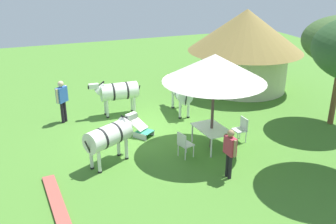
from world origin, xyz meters
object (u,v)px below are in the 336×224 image
object	(u,v)px
thatched_hut	(245,44)
patio_dining_table	(212,130)
zebra_by_umbrella	(118,92)
patio_chair_near_lawn	(241,128)
striped_lounge_chair	(142,130)
guest_beside_umbrella	(230,149)
standing_watcher	(62,98)
shade_umbrella	(215,68)
zebra_nearest_camera	(180,91)
zebra_toward_hut	(109,136)
patio_chair_west_end	(184,143)

from	to	relation	value
thatched_hut	patio_dining_table	world-z (taller)	thatched_hut
zebra_by_umbrella	patio_chair_near_lawn	bearing A→B (deg)	-138.37
striped_lounge_chair	guest_beside_umbrella	bearing A→B (deg)	75.77
patio_dining_table	patio_chair_near_lawn	xyz separation A→B (m)	(-0.06, 1.24, -0.14)
patio_dining_table	standing_watcher	world-z (taller)	standing_watcher
guest_beside_umbrella	zebra_by_umbrella	bearing A→B (deg)	-167.95
shade_umbrella	zebra_by_umbrella	world-z (taller)	shade_umbrella
zebra_nearest_camera	guest_beside_umbrella	bearing A→B (deg)	-89.42
patio_dining_table	zebra_nearest_camera	xyz separation A→B (m)	(-3.48, 0.24, 0.31)
patio_dining_table	striped_lounge_chair	xyz separation A→B (m)	(-1.73, -2.02, -0.41)
standing_watcher	zebra_toward_hut	xyz separation A→B (m)	(4.02, 1.03, -0.07)
guest_beside_umbrella	zebra_toward_hut	bearing A→B (deg)	-129.04
standing_watcher	zebra_nearest_camera	bearing A→B (deg)	128.98
zebra_by_umbrella	zebra_nearest_camera	bearing A→B (deg)	-104.32
standing_watcher	zebra_toward_hut	size ratio (longest dim) A/B	0.88
patio_dining_table	zebra_nearest_camera	bearing A→B (deg)	176.12
patio_chair_west_end	patio_chair_near_lawn	bearing A→B (deg)	83.23
shade_umbrella	patio_chair_west_end	bearing A→B (deg)	-73.69
thatched_hut	striped_lounge_chair	size ratio (longest dim) A/B	5.93
guest_beside_umbrella	striped_lounge_chair	size ratio (longest dim) A/B	1.66
patio_chair_near_lawn	zebra_by_umbrella	xyz separation A→B (m)	(-4.10, -3.57, 0.51)
patio_chair_west_end	patio_chair_near_lawn	world-z (taller)	same
thatched_hut	striped_lounge_chair	distance (m)	7.81
standing_watcher	zebra_nearest_camera	world-z (taller)	standing_watcher
patio_dining_table	guest_beside_umbrella	distance (m)	2.07
patio_dining_table	zebra_toward_hut	bearing A→B (deg)	-91.98
patio_chair_west_end	patio_chair_near_lawn	size ratio (longest dim) A/B	1.00
standing_watcher	shade_umbrella	bearing A→B (deg)	94.89
guest_beside_umbrella	standing_watcher	bearing A→B (deg)	-150.79
patio_chair_near_lawn	striped_lounge_chair	distance (m)	3.67
patio_dining_table	zebra_toward_hut	world-z (taller)	zebra_toward_hut
patio_dining_table	zebra_by_umbrella	world-z (taller)	zebra_by_umbrella
guest_beside_umbrella	patio_chair_near_lawn	bearing A→B (deg)	136.13
patio_chair_west_end	standing_watcher	distance (m)	5.68
patio_chair_near_lawn	zebra_toward_hut	world-z (taller)	zebra_toward_hut
patio_dining_table	patio_chair_west_end	size ratio (longest dim) A/B	1.66
shade_umbrella	zebra_by_umbrella	distance (m)	5.12
shade_umbrella	patio_dining_table	world-z (taller)	shade_umbrella
thatched_hut	standing_watcher	size ratio (longest dim) A/B	3.25
guest_beside_umbrella	zebra_by_umbrella	size ratio (longest dim) A/B	0.71
patio_chair_west_end	zebra_toward_hut	size ratio (longest dim) A/B	0.45
striped_lounge_chair	zebra_nearest_camera	xyz separation A→B (m)	(-1.75, 2.25, 0.72)
striped_lounge_chair	shade_umbrella	bearing A→B (deg)	102.06
zebra_nearest_camera	striped_lounge_chair	bearing A→B (deg)	-134.75
thatched_hut	guest_beside_umbrella	world-z (taller)	thatched_hut
patio_chair_near_lawn	thatched_hut	bearing A→B (deg)	-34.10
patio_chair_near_lawn	guest_beside_umbrella	world-z (taller)	guest_beside_umbrella
patio_dining_table	striped_lounge_chair	size ratio (longest dim) A/B	1.55
guest_beside_umbrella	zebra_nearest_camera	xyz separation A→B (m)	(-5.49, 0.66, 0.01)
striped_lounge_chair	standing_watcher	bearing A→B (deg)	-80.36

